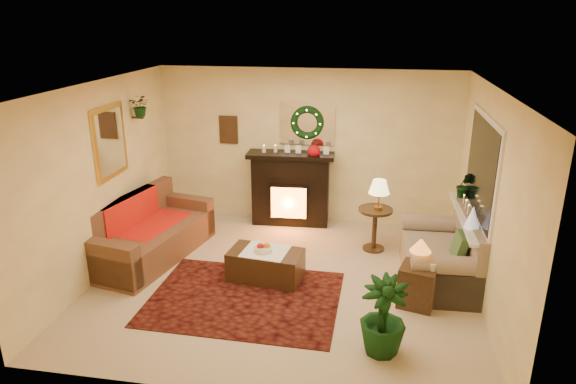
% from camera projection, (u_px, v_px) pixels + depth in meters
% --- Properties ---
extents(floor, '(5.00, 5.00, 0.00)m').
position_uv_depth(floor, '(284.00, 280.00, 6.95)').
color(floor, beige).
rests_on(floor, ground).
extents(ceiling, '(5.00, 5.00, 0.00)m').
position_uv_depth(ceiling, '(283.00, 86.00, 6.09)').
color(ceiling, white).
rests_on(ceiling, ground).
extents(wall_back, '(5.00, 5.00, 0.00)m').
position_uv_depth(wall_back, '(307.00, 147.00, 8.61)').
color(wall_back, '#EFD88C').
rests_on(wall_back, ground).
extents(wall_front, '(5.00, 5.00, 0.00)m').
position_uv_depth(wall_front, '(237.00, 273.00, 4.42)').
color(wall_front, '#EFD88C').
rests_on(wall_front, ground).
extents(wall_left, '(4.50, 4.50, 0.00)m').
position_uv_depth(wall_left, '(101.00, 180.00, 6.92)').
color(wall_left, '#EFD88C').
rests_on(wall_left, ground).
extents(wall_right, '(4.50, 4.50, 0.00)m').
position_uv_depth(wall_right, '(489.00, 201.00, 6.12)').
color(wall_right, '#EFD88C').
rests_on(wall_right, ground).
extents(area_rug, '(2.40, 1.82, 0.01)m').
position_uv_depth(area_rug, '(245.00, 298.00, 6.50)').
color(area_rug, '#6A0A09').
rests_on(area_rug, floor).
extents(sofa, '(1.33, 2.24, 0.90)m').
position_uv_depth(sofa, '(151.00, 230.00, 7.49)').
color(sofa, '#44311B').
rests_on(sofa, floor).
extents(red_throw, '(0.74, 1.20, 0.02)m').
position_uv_depth(red_throw, '(151.00, 224.00, 7.65)').
color(red_throw, '#BB2A09').
rests_on(red_throw, sofa).
extents(fireplace, '(1.30, 0.47, 1.17)m').
position_uv_depth(fireplace, '(291.00, 192.00, 8.70)').
color(fireplace, black).
rests_on(fireplace, floor).
extents(poinsettia, '(0.21, 0.21, 0.21)m').
position_uv_depth(poinsettia, '(314.00, 151.00, 8.34)').
color(poinsettia, '#B60811').
rests_on(poinsettia, fireplace).
extents(mantel_candle_a, '(0.06, 0.06, 0.19)m').
position_uv_depth(mantel_candle_a, '(264.00, 151.00, 8.49)').
color(mantel_candle_a, white).
rests_on(mantel_candle_a, fireplace).
extents(mantel_candle_b, '(0.06, 0.06, 0.18)m').
position_uv_depth(mantel_candle_b, '(276.00, 151.00, 8.51)').
color(mantel_candle_b, beige).
rests_on(mantel_candle_b, fireplace).
extents(mantel_mirror, '(0.92, 0.02, 0.72)m').
position_uv_depth(mantel_mirror, '(307.00, 124.00, 8.46)').
color(mantel_mirror, white).
rests_on(mantel_mirror, wall_back).
extents(wreath, '(0.55, 0.11, 0.55)m').
position_uv_depth(wreath, '(307.00, 123.00, 8.42)').
color(wreath, '#194719').
rests_on(wreath, wall_back).
extents(wall_art, '(0.32, 0.03, 0.48)m').
position_uv_depth(wall_art, '(229.00, 130.00, 8.73)').
color(wall_art, '#381E11').
rests_on(wall_art, wall_back).
extents(gold_mirror, '(0.03, 0.84, 1.00)m').
position_uv_depth(gold_mirror, '(110.00, 142.00, 7.05)').
color(gold_mirror, gold).
rests_on(gold_mirror, wall_left).
extents(hanging_plant, '(0.33, 0.28, 0.36)m').
position_uv_depth(hanging_plant, '(142.00, 116.00, 7.65)').
color(hanging_plant, '#194719').
rests_on(hanging_plant, wall_left).
extents(loveseat, '(0.97, 1.61, 0.91)m').
position_uv_depth(loveseat, '(440.00, 251.00, 6.84)').
color(loveseat, gray).
rests_on(loveseat, floor).
extents(window_frame, '(0.03, 1.86, 1.36)m').
position_uv_depth(window_frame, '(482.00, 168.00, 6.55)').
color(window_frame, white).
rests_on(window_frame, wall_right).
extents(window_glass, '(0.02, 1.70, 1.22)m').
position_uv_depth(window_glass, '(481.00, 168.00, 6.55)').
color(window_glass, black).
rests_on(window_glass, wall_right).
extents(window_sill, '(0.22, 1.86, 0.04)m').
position_uv_depth(window_sill, '(467.00, 217.00, 6.79)').
color(window_sill, white).
rests_on(window_sill, wall_right).
extents(mini_tree, '(0.19, 0.19, 0.28)m').
position_uv_depth(mini_tree, '(473.00, 217.00, 6.34)').
color(mini_tree, silver).
rests_on(mini_tree, window_sill).
extents(sill_plant, '(0.29, 0.24, 0.53)m').
position_uv_depth(sill_plant, '(465.00, 186.00, 7.34)').
color(sill_plant, '#134B1D').
rests_on(sill_plant, window_sill).
extents(side_table_round, '(0.68, 0.68, 0.67)m').
position_uv_depth(side_table_round, '(374.00, 230.00, 7.76)').
color(side_table_round, '#52381F').
rests_on(side_table_round, floor).
extents(lamp_cream, '(0.31, 0.31, 0.47)m').
position_uv_depth(lamp_cream, '(379.00, 196.00, 7.55)').
color(lamp_cream, '#FFE18E').
rests_on(lamp_cream, side_table_round).
extents(end_table_square, '(0.52, 0.52, 0.52)m').
position_uv_depth(end_table_square, '(418.00, 285.00, 6.29)').
color(end_table_square, '#42231C').
rests_on(end_table_square, floor).
extents(lamp_tiffany, '(0.26, 0.26, 0.38)m').
position_uv_depth(lamp_tiffany, '(421.00, 249.00, 6.17)').
color(lamp_tiffany, '#F88443').
rests_on(lamp_tiffany, end_table_square).
extents(coffee_table, '(1.03, 0.65, 0.41)m').
position_uv_depth(coffee_table, '(266.00, 265.00, 6.93)').
color(coffee_table, '#4E2313').
rests_on(coffee_table, floor).
extents(fruit_bowl, '(0.24, 0.24, 0.06)m').
position_uv_depth(fruit_bowl, '(263.00, 249.00, 6.83)').
color(fruit_bowl, beige).
rests_on(fruit_bowl, coffee_table).
extents(floor_palm, '(1.56, 1.56, 2.59)m').
position_uv_depth(floor_palm, '(383.00, 315.00, 5.34)').
color(floor_palm, '#24651B').
rests_on(floor_palm, floor).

